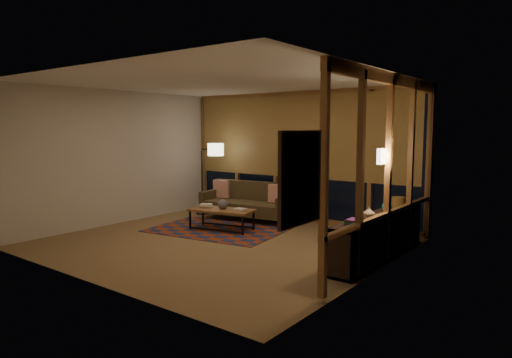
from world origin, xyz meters
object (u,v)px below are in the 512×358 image
Objects in this scene: floor_lamp at (202,179)px; bookshelf at (378,236)px; sofa at (247,202)px; coffee_table at (222,220)px.

bookshelf is (4.58, -0.98, -0.48)m from floor_lamp.
sofa is 0.73× the size of bookshelf.
sofa reaches higher than bookshelf.
coffee_table is 1.87m from floor_lamp.
sofa is at bearing -7.56° from floor_lamp.
floor_lamp is 0.61× the size of bookshelf.
floor_lamp reaches higher than bookshelf.
floor_lamp is (-1.25, -0.05, 0.41)m from sofa.
bookshelf is at bearing -21.89° from floor_lamp.
sofa reaches higher than coffee_table.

